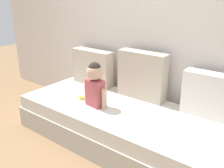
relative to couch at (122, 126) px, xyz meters
The scene contains 8 objects.
ground_plane 0.20m from the couch, ahead, with size 12.00×12.00×0.00m, color #93704C.
back_wall 1.22m from the couch, 90.00° to the left, with size 5.65×0.10×2.53m, color silver.
couch is the anchor object (origin of this frame).
throw_pillow_left 0.96m from the couch, 153.44° to the left, with size 0.59×0.16×0.47m, color #C1B29E.
throw_pillow_center 0.61m from the couch, 90.00° to the left, with size 0.58×0.16×0.55m, color #C1B29E.
throw_pillow_right 0.95m from the couch, 26.56° to the left, with size 0.50×0.16×0.45m, color silver.
toddler 0.56m from the couch, 158.23° to the right, with size 0.31×0.18×0.49m.
banana 0.54m from the couch, behind, with size 0.17×0.04×0.04m, color yellow.
Camera 1 is at (1.36, -1.95, 1.58)m, focal length 39.41 mm.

